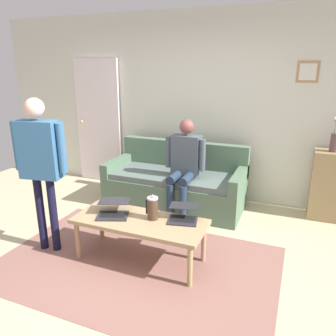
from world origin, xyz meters
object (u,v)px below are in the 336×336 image
(coffee_table, at_px, (140,224))
(person_seated, at_px, (184,162))
(couch, at_px, (176,185))
(side_shelf, at_px, (328,185))
(flower_vase, at_px, (335,140))
(laptop_center, at_px, (183,215))
(person_standing, at_px, (40,157))
(interior_door, at_px, (99,122))
(french_press, at_px, (153,208))
(laptop_left, at_px, (113,210))

(coffee_table, relative_size, person_seated, 1.05)
(couch, bearing_deg, side_shelf, -169.98)
(coffee_table, distance_m, flower_vase, 2.64)
(laptop_center, relative_size, person_seated, 0.30)
(flower_vase, bearing_deg, couch, 10.06)
(couch, xyz_separation_m, person_standing, (0.85, 1.65, 0.75))
(interior_door, height_order, flower_vase, interior_door)
(flower_vase, distance_m, person_standing, 3.46)
(couch, xyz_separation_m, flower_vase, (-1.98, -0.35, 0.74))
(coffee_table, relative_size, laptop_center, 3.50)
(french_press, bearing_deg, laptop_center, -160.16)
(laptop_center, bearing_deg, side_shelf, -130.60)
(laptop_center, height_order, flower_vase, flower_vase)
(side_shelf, height_order, person_standing, person_standing)
(laptop_left, xyz_separation_m, laptop_center, (-0.71, -0.17, -0.00))
(laptop_center, distance_m, flower_vase, 2.23)
(laptop_center, relative_size, person_standing, 0.23)
(coffee_table, height_order, flower_vase, flower_vase)
(coffee_table, relative_size, person_standing, 0.82)
(interior_door, bearing_deg, laptop_center, 140.10)
(couch, height_order, flower_vase, flower_vase)
(interior_door, distance_m, french_press, 2.72)
(person_standing, bearing_deg, interior_door, -70.97)
(coffee_table, bearing_deg, couch, -83.47)
(coffee_table, distance_m, laptop_center, 0.45)
(person_standing, bearing_deg, couch, -117.26)
(french_press, distance_m, flower_vase, 2.48)
(laptop_left, relative_size, person_standing, 0.26)
(couch, distance_m, person_seated, 0.52)
(interior_door, bearing_deg, side_shelf, 177.23)
(side_shelf, bearing_deg, laptop_center, 49.40)
(french_press, bearing_deg, coffee_table, 30.93)
(interior_door, height_order, side_shelf, interior_door)
(interior_door, xyz_separation_m, side_shelf, (-3.58, 0.17, -0.57))
(laptop_left, relative_size, side_shelf, 0.48)
(laptop_left, bearing_deg, french_press, -170.92)
(french_press, relative_size, side_shelf, 0.29)
(coffee_table, height_order, person_standing, person_standing)
(laptop_center, xyz_separation_m, french_press, (0.29, 0.10, 0.07))
(coffee_table, bearing_deg, person_seated, -91.55)
(interior_door, distance_m, couch, 1.83)
(laptop_left, bearing_deg, person_seated, -105.33)
(laptop_left, xyz_separation_m, person_seated, (-0.34, -1.24, 0.22))
(laptop_center, height_order, french_press, french_press)
(laptop_left, height_order, flower_vase, flower_vase)
(french_press, height_order, person_seated, person_seated)
(couch, bearing_deg, person_standing, 62.74)
(laptop_left, xyz_separation_m, side_shelf, (-2.12, -1.81, -0.05))
(laptop_center, xyz_separation_m, person_standing, (1.42, 0.36, 0.55))
(laptop_left, distance_m, french_press, 0.43)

